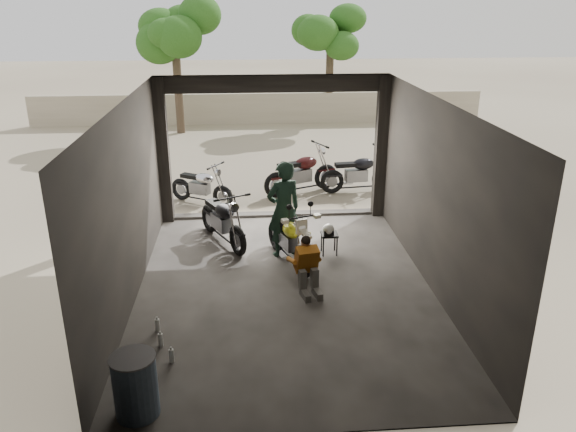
{
  "coord_description": "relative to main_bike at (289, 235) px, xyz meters",
  "views": [
    {
      "loc": [
        -0.62,
        -8.56,
        4.66
      ],
      "look_at": [
        0.1,
        0.6,
        1.11
      ],
      "focal_mm": 35.0,
      "sensor_mm": 36.0,
      "label": 1
    }
  ],
  "objects": [
    {
      "name": "helmet",
      "position": [
        0.77,
        0.26,
        -0.01
      ],
      "size": [
        0.28,
        0.29,
        0.22
      ],
      "primitive_type": "ellipsoid",
      "rotation": [
        0.0,
        0.0,
        -0.25
      ],
      "color": "silver",
      "rests_on": "stool"
    },
    {
      "name": "mechanic",
      "position": [
        0.22,
        -1.24,
        -0.08
      ],
      "size": [
        0.62,
        0.76,
        0.97
      ],
      "primitive_type": null,
      "rotation": [
        0.0,
        0.0,
        0.2
      ],
      "color": "#A55E16",
      "rests_on": "ground"
    },
    {
      "name": "outside_bike_a",
      "position": [
        -1.86,
        3.46,
        -0.04
      ],
      "size": [
        1.65,
        1.35,
        1.04
      ],
      "primitive_type": null,
      "rotation": [
        0.0,
        0.0,
        1.02
      ],
      "color": "black",
      "rests_on": "ground"
    },
    {
      "name": "oil_drum",
      "position": [
        -2.14,
        -4.03,
        -0.16
      ],
      "size": [
        0.68,
        0.68,
        0.81
      ],
      "primitive_type": "cylinder",
      "rotation": [
        0.0,
        0.0,
        0.37
      ],
      "color": "#3B4E64",
      "rests_on": "ground"
    },
    {
      "name": "tree_left",
      "position": [
        -3.16,
        11.47,
        3.42
      ],
      "size": [
        2.2,
        2.2,
        5.6
      ],
      "color": "#382B1E",
      "rests_on": "ground"
    },
    {
      "name": "ground",
      "position": [
        -0.16,
        -1.03,
        -0.56
      ],
      "size": [
        80.0,
        80.0,
        0.0
      ],
      "primitive_type": "plane",
      "color": "#7A6D56",
      "rests_on": "ground"
    },
    {
      "name": "garage",
      "position": [
        -0.16,
        -0.48,
        0.72
      ],
      "size": [
        7.0,
        7.13,
        3.2
      ],
      "color": "#2D2B28",
      "rests_on": "ground"
    },
    {
      "name": "sign_post",
      "position": [
        3.27,
        3.13,
        1.23
      ],
      "size": [
        0.87,
        0.08,
        2.62
      ],
      "rotation": [
        0.0,
        0.0,
        -0.12
      ],
      "color": "black",
      "rests_on": "ground"
    },
    {
      "name": "main_bike",
      "position": [
        0.0,
        0.0,
        0.0
      ],
      "size": [
        1.21,
        1.82,
        1.12
      ],
      "primitive_type": null,
      "rotation": [
        0.0,
        0.0,
        0.34
      ],
      "color": "beige",
      "rests_on": "ground"
    },
    {
      "name": "rider",
      "position": [
        -0.08,
        0.34,
        0.39
      ],
      "size": [
        0.81,
        0.68,
        1.9
      ],
      "primitive_type": "imported",
      "rotation": [
        0.0,
        0.0,
        3.52
      ],
      "color": "black",
      "rests_on": "ground"
    },
    {
      "name": "boundary_wall",
      "position": [
        -0.16,
        12.97,
        0.04
      ],
      "size": [
        18.0,
        0.3,
        1.2
      ],
      "primitive_type": "cube",
      "color": "gray",
      "rests_on": "ground"
    },
    {
      "name": "outside_bike_c",
      "position": [
        2.11,
        4.07,
        0.03
      ],
      "size": [
        1.81,
        0.92,
        1.17
      ],
      "primitive_type": null,
      "rotation": [
        0.0,
        0.0,
        1.69
      ],
      "color": "black",
      "rests_on": "ground"
    },
    {
      "name": "stool",
      "position": [
        0.81,
        0.31,
        -0.19
      ],
      "size": [
        0.32,
        0.32,
        0.44
      ],
      "rotation": [
        0.0,
        0.0,
        0.22
      ],
      "color": "black",
      "rests_on": "ground"
    },
    {
      "name": "outside_bike_b",
      "position": [
        0.64,
        4.08,
        0.06
      ],
      "size": [
        1.99,
        1.45,
        1.25
      ],
      "primitive_type": null,
      "rotation": [
        0.0,
        0.0,
        1.99
      ],
      "color": "#370D0D",
      "rests_on": "ground"
    },
    {
      "name": "tree_right",
      "position": [
        2.64,
        12.97,
        3.0
      ],
      "size": [
        2.2,
        2.2,
        5.0
      ],
      "color": "#382B1E",
      "rests_on": "ground"
    },
    {
      "name": "left_bike",
      "position": [
        -1.27,
        1.02,
        0.02
      ],
      "size": [
        1.4,
        1.85,
        1.16
      ],
      "primitive_type": null,
      "rotation": [
        0.0,
        0.0,
        0.47
      ],
      "color": "black",
      "rests_on": "ground"
    }
  ]
}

